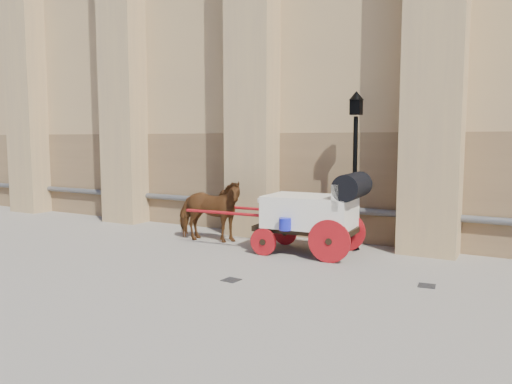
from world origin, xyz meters
The scene contains 6 objects.
ground centered at (0.00, 0.00, 0.00)m, with size 90.00×90.00×0.00m, color gray.
horse centered at (-1.57, 2.17, 0.86)m, with size 0.93×2.04×1.72m, color brown.
carriage centered at (1.58, 2.19, 1.10)m, with size 4.70×1.73×2.03m.
street_lamp centered at (2.22, 3.21, 2.15)m, with size 0.38×0.38×4.02m.
drain_grate_near centered at (0.99, -0.76, 0.01)m, with size 0.32×0.32×0.01m, color black.
drain_grate_far centered at (4.50, 0.75, 0.01)m, with size 0.32×0.32×0.01m, color black.
Camera 1 is at (6.20, -9.04, 2.82)m, focal length 35.00 mm.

